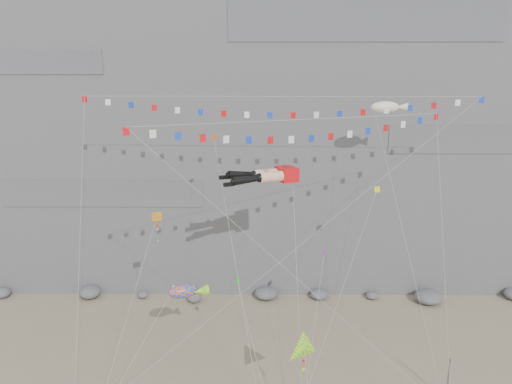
% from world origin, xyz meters
% --- Properties ---
extents(cliff, '(80.00, 28.00, 50.00)m').
position_xyz_m(cliff, '(0.00, 32.00, 25.00)').
color(cliff, slate).
rests_on(cliff, ground).
extents(talus_boulders, '(60.00, 3.00, 1.20)m').
position_xyz_m(talus_boulders, '(0.00, 17.00, 0.60)').
color(talus_boulders, slate).
rests_on(talus_boulders, ground).
extents(anchor_pole_right, '(0.12, 0.12, 3.69)m').
position_xyz_m(anchor_pole_right, '(13.92, -0.84, 1.85)').
color(anchor_pole_right, slate).
rests_on(anchor_pole_right, ground).
extents(legs_kite, '(6.80, 17.07, 22.82)m').
position_xyz_m(legs_kite, '(-0.12, 6.31, 16.50)').
color(legs_kite, red).
rests_on(legs_kite, ground).
extents(flag_banner_upper, '(35.13, 14.57, 30.99)m').
position_xyz_m(flag_banner_upper, '(1.17, 9.76, 22.91)').
color(flag_banner_upper, red).
rests_on(flag_banner_upper, ground).
extents(flag_banner_lower, '(23.68, 10.46, 24.88)m').
position_xyz_m(flag_banner_lower, '(2.42, 2.43, 21.59)').
color(flag_banner_lower, red).
rests_on(flag_banner_lower, ground).
extents(harlequin_kite, '(4.52, 8.66, 16.17)m').
position_xyz_m(harlequin_kite, '(-9.04, 3.31, 13.66)').
color(harlequin_kite, red).
rests_on(harlequin_kite, ground).
extents(fish_windsock, '(7.70, 7.89, 11.52)m').
position_xyz_m(fish_windsock, '(-6.97, 2.58, 7.63)').
color(fish_windsock, '#E9570B').
rests_on(fish_windsock, ground).
extents(delta_kite, '(2.45, 4.10, 8.19)m').
position_xyz_m(delta_kite, '(2.33, -4.22, 6.55)').
color(delta_kite, yellow).
rests_on(delta_kite, ground).
extents(blimp_windsock, '(4.67, 14.58, 25.83)m').
position_xyz_m(blimp_windsock, '(10.95, 12.05, 21.77)').
color(blimp_windsock, beige).
rests_on(blimp_windsock, ground).
extents(small_kite_a, '(5.23, 16.40, 25.35)m').
position_xyz_m(small_kite_a, '(-4.68, 8.89, 18.59)').
color(small_kite_a, '#EC4913').
rests_on(small_kite_a, ground).
extents(small_kite_b, '(3.67, 13.09, 15.81)m').
position_xyz_m(small_kite_b, '(4.91, 6.33, 9.24)').
color(small_kite_b, purple).
rests_on(small_kite_b, ground).
extents(small_kite_c, '(3.65, 8.16, 12.00)m').
position_xyz_m(small_kite_c, '(-2.45, 1.53, 8.78)').
color(small_kite_c, green).
rests_on(small_kite_c, ground).
extents(small_kite_d, '(9.14, 14.67, 22.12)m').
position_xyz_m(small_kite_d, '(9.57, 7.93, 14.61)').
color(small_kite_d, yellow).
rests_on(small_kite_d, ground).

